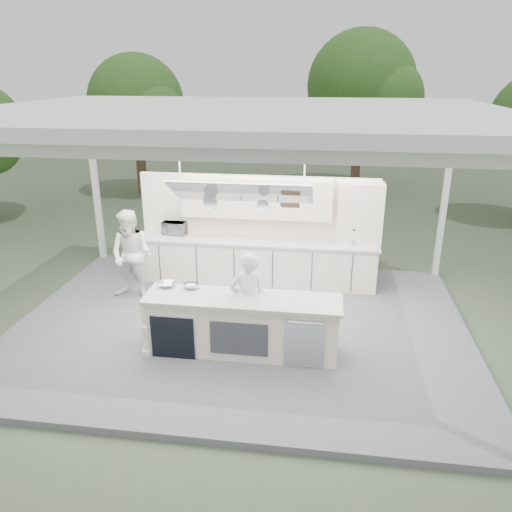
% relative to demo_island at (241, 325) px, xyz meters
% --- Properties ---
extents(ground, '(90.00, 90.00, 0.00)m').
position_rel_demo_island_xyz_m(ground, '(-0.18, 0.91, -0.60)').
color(ground, '#3E4932').
rests_on(ground, ground).
extents(stage_deck, '(8.00, 6.00, 0.12)m').
position_rel_demo_island_xyz_m(stage_deck, '(-0.18, 0.91, -0.54)').
color(stage_deck, slate).
rests_on(stage_deck, ground).
extents(tent, '(8.20, 6.20, 3.86)m').
position_rel_demo_island_xyz_m(tent, '(-0.18, 0.90, 3.11)').
color(tent, white).
rests_on(tent, ground).
extents(demo_island, '(3.10, 0.79, 0.95)m').
position_rel_demo_island_xyz_m(demo_island, '(0.00, 0.00, 0.00)').
color(demo_island, white).
rests_on(demo_island, stage_deck).
extents(back_counter, '(5.08, 0.72, 0.95)m').
position_rel_demo_island_xyz_m(back_counter, '(-0.18, 2.81, 0.00)').
color(back_counter, white).
rests_on(back_counter, stage_deck).
extents(back_wall_unit, '(5.05, 0.48, 2.25)m').
position_rel_demo_island_xyz_m(back_wall_unit, '(0.27, 3.03, 0.98)').
color(back_wall_unit, white).
rests_on(back_wall_unit, stage_deck).
extents(tree_cluster, '(19.55, 9.40, 5.85)m').
position_rel_demo_island_xyz_m(tree_cluster, '(-0.34, 10.68, 2.69)').
color(tree_cluster, brown).
rests_on(tree_cluster, ground).
extents(head_chef, '(0.69, 0.56, 1.64)m').
position_rel_demo_island_xyz_m(head_chef, '(0.07, 0.21, 0.34)').
color(head_chef, white).
rests_on(head_chef, stage_deck).
extents(sous_chef, '(0.95, 0.78, 1.79)m').
position_rel_demo_island_xyz_m(sous_chef, '(-2.46, 1.72, 0.42)').
color(sous_chef, white).
rests_on(sous_chef, stage_deck).
extents(toaster_oven, '(0.54, 0.41, 0.28)m').
position_rel_demo_island_xyz_m(toaster_oven, '(-1.96, 2.99, 0.61)').
color(toaster_oven, silver).
rests_on(toaster_oven, back_counter).
extents(bowl_large, '(0.31, 0.31, 0.07)m').
position_rel_demo_island_xyz_m(bowl_large, '(-1.28, 0.26, 0.51)').
color(bowl_large, silver).
rests_on(bowl_large, demo_island).
extents(bowl_small, '(0.27, 0.27, 0.08)m').
position_rel_demo_island_xyz_m(bowl_small, '(-0.87, 0.26, 0.51)').
color(bowl_small, '#AFB0B6').
rests_on(bowl_small, demo_island).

